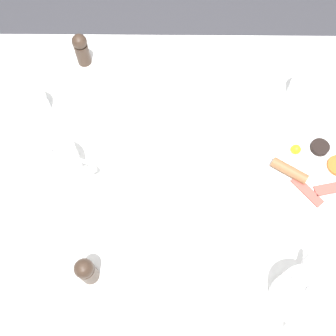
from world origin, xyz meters
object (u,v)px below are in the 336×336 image
teapot_far (55,162)px  pepper_grinder (85,271)px  water_glass_short (33,101)px  water_glass_tall (302,85)px  breakfast_plate (310,169)px  fork_by_plate (190,289)px  knife_by_plate (26,267)px  spoon_for_tea (167,150)px  teacup_with_saucer_left (232,116)px  teapot_near (299,295)px  napkin_folded (180,95)px  salt_grinder (80,49)px

teapot_far → pepper_grinder: bearing=119.5°
water_glass_short → water_glass_tall: bearing=-85.3°
breakfast_plate → fork_by_plate: 0.47m
water_glass_tall → knife_by_plate: size_ratio=0.46×
fork_by_plate → spoon_for_tea: bearing=8.9°
teacup_with_saucer_left → spoon_for_tea: bearing=117.4°
teacup_with_saucer_left → water_glass_tall: (0.10, -0.21, 0.02)m
water_glass_tall → fork_by_plate: 0.68m
teapot_near → napkin_folded: size_ratio=1.32×
teapot_far → teacup_with_saucer_left: (0.17, -0.49, -0.03)m
fork_by_plate → knife_by_plate: size_ratio=0.79×
pepper_grinder → spoon_for_tea: pepper_grinder is taller
napkin_folded → spoon_for_tea: 0.19m
teacup_with_saucer_left → salt_grinder: 0.51m
breakfast_plate → napkin_folded: 0.44m
breakfast_plate → spoon_for_tea: bearing=81.2°
water_glass_tall → pepper_grinder: pepper_grinder is taller
water_glass_short → pepper_grinder: bearing=-157.5°
pepper_grinder → fork_by_plate: pepper_grinder is taller
water_glass_short → fork_by_plate: size_ratio=0.59×
salt_grinder → fork_by_plate: 0.78m
water_glass_tall → spoon_for_tea: 0.45m
water_glass_tall → napkin_folded: bearing=91.1°
breakfast_plate → salt_grinder: salt_grinder is taller
water_glass_tall → salt_grinder: salt_grinder is taller
teapot_far → knife_by_plate: teapot_far is taller
teapot_near → knife_by_plate: teapot_near is taller
teapot_far → water_glass_tall: bearing=-150.1°
breakfast_plate → salt_grinder: (0.38, 0.67, 0.05)m
teapot_far → knife_by_plate: 0.28m
teacup_with_saucer_left → pepper_grinder: size_ratio=1.36×
water_glass_short → napkin_folded: size_ratio=0.61×
breakfast_plate → teacup_with_saucer_left: bearing=52.5°
teapot_near → knife_by_plate: bearing=-75.9°
teacup_with_saucer_left → salt_grinder: salt_grinder is taller
teapot_near → water_glass_tall: bearing=-168.8°
teapot_near → napkin_folded: 0.65m
water_glass_tall → salt_grinder: bearing=79.6°
fork_by_plate → teapot_far: bearing=48.4°
teapot_far → water_glass_short: (0.20, 0.09, -0.01)m
water_glass_short → salt_grinder: bearing=-32.6°
breakfast_plate → water_glass_short: size_ratio=2.88×
pepper_grinder → fork_by_plate: bearing=-97.0°
breakfast_plate → water_glass_short: water_glass_short is taller
pepper_grinder → knife_by_plate: (0.02, 0.16, -0.06)m
breakfast_plate → teapot_near: size_ratio=1.32×
water_glass_tall → water_glass_short: (-0.06, 0.79, 0.00)m
fork_by_plate → breakfast_plate: bearing=-46.3°
teapot_far → spoon_for_tea: 0.31m
teacup_with_saucer_left → pepper_grinder: 0.59m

